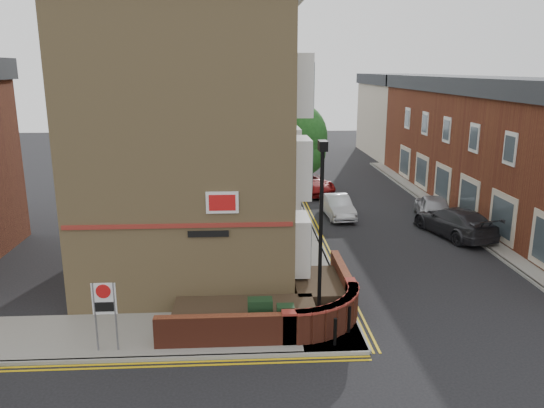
{
  "coord_description": "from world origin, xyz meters",
  "views": [
    {
      "loc": [
        -0.83,
        -14.41,
        8.5
      ],
      "look_at": [
        0.24,
        4.0,
        3.78
      ],
      "focal_mm": 35.0,
      "sensor_mm": 36.0,
      "label": 1
    }
  ],
  "objects": [
    {
      "name": "grey_car_far",
      "position": [
        10.22,
        11.52,
        0.76
      ],
      "size": [
        3.41,
        5.59,
        1.51
      ],
      "primitive_type": "imported",
      "rotation": [
        0.0,
        0.0,
        3.41
      ],
      "color": "#28282C",
      "rests_on": "ground"
    },
    {
      "name": "utility_cabinet_large",
      "position": [
        -0.3,
        1.3,
        0.72
      ],
      "size": [
        0.8,
        0.45,
        1.2
      ],
      "primitive_type": "cube",
      "color": "#163218",
      "rests_on": "pavement_corner"
    },
    {
      "name": "yellow_lines_side",
      "position": [
        -3.5,
        -0.25,
        0.01
      ],
      "size": [
        13.0,
        0.28,
        0.01
      ],
      "primitive_type": "cube",
      "color": "gold",
      "rests_on": "ground"
    },
    {
      "name": "pavement_corner",
      "position": [
        -3.5,
        1.5,
        0.06
      ],
      "size": [
        13.0,
        3.0,
        0.12
      ],
      "primitive_type": "cube",
      "color": "gray",
      "rests_on": "ground"
    },
    {
      "name": "tree_far",
      "position": [
        2.0,
        30.05,
        4.91
      ],
      "size": [
        3.81,
        3.81,
        7.0
      ],
      "color": "#382B1E",
      "rests_on": "pavement_main"
    },
    {
      "name": "bollard_far",
      "position": [
        2.6,
        1.2,
        0.57
      ],
      "size": [
        0.11,
        0.11,
        0.9
      ],
      "primitive_type": "cylinder",
      "color": "black",
      "rests_on": "pavement_corner"
    },
    {
      "name": "kerb_side",
      "position": [
        -3.5,
        0.0,
        0.06
      ],
      "size": [
        13.0,
        0.15,
        0.12
      ],
      "primitive_type": "cube",
      "color": "gray",
      "rests_on": "ground"
    },
    {
      "name": "traffic_light_assembly",
      "position": [
        2.4,
        25.0,
        2.78
      ],
      "size": [
        0.2,
        0.16,
        4.2
      ],
      "color": "black",
      "rests_on": "pavement_main"
    },
    {
      "name": "utility_cabinet_small",
      "position": [
        0.5,
        1.0,
        0.67
      ],
      "size": [
        0.55,
        0.4,
        1.1
      ],
      "primitive_type": "cube",
      "color": "#163218",
      "rests_on": "pavement_corner"
    },
    {
      "name": "yellow_lines_main",
      "position": [
        3.25,
        16.0,
        0.01
      ],
      "size": [
        0.28,
        32.0,
        0.01
      ],
      "primitive_type": "cube",
      "color": "gold",
      "rests_on": "ground"
    },
    {
      "name": "zone_sign",
      "position": [
        -5.0,
        0.5,
        1.64
      ],
      "size": [
        0.72,
        0.07,
        2.2
      ],
      "color": "slate",
      "rests_on": "pavement_corner"
    },
    {
      "name": "kerb_main_far",
      "position": [
        11.0,
        13.0,
        0.06
      ],
      "size": [
        0.15,
        40.0,
        0.12
      ],
      "primitive_type": "cube",
      "color": "gray",
      "rests_on": "ground"
    },
    {
      "name": "garden_wall",
      "position": [
        0.0,
        2.5,
        0.0
      ],
      "size": [
        6.8,
        6.0,
        1.2
      ],
      "primitive_type": null,
      "color": "maroon",
      "rests_on": "ground"
    },
    {
      "name": "far_terrace_cream",
      "position": [
        14.5,
        38.0,
        4.05
      ],
      "size": [
        5.4,
        12.4,
        8.0
      ],
      "color": "#C0B49E",
      "rests_on": "ground"
    },
    {
      "name": "tree_near",
      "position": [
        2.0,
        14.05,
        4.7
      ],
      "size": [
        3.64,
        3.65,
        6.7
      ],
      "color": "#382B1E",
      "rests_on": "pavement_main"
    },
    {
      "name": "kerb_main_near",
      "position": [
        3.0,
        16.0,
        0.06
      ],
      "size": [
        0.15,
        32.0,
        0.12
      ],
      "primitive_type": "cube",
      "color": "gray",
      "rests_on": "ground"
    },
    {
      "name": "tree_mid",
      "position": [
        2.0,
        22.05,
        5.2
      ],
      "size": [
        4.03,
        4.03,
        7.42
      ],
      "color": "#382B1E",
      "rests_on": "pavement_main"
    },
    {
      "name": "silver_car_near",
      "position": [
        4.77,
        15.44,
        0.65
      ],
      "size": [
        1.63,
        4.0,
        1.29
      ],
      "primitive_type": "imported",
      "rotation": [
        0.0,
        0.0,
        0.07
      ],
      "color": "silver",
      "rests_on": "ground"
    },
    {
      "name": "lamppost",
      "position": [
        1.6,
        1.2,
        3.34
      ],
      "size": [
        0.25,
        0.5,
        6.3
      ],
      "color": "black",
      "rests_on": "pavement_corner"
    },
    {
      "name": "bollard_near",
      "position": [
        2.0,
        0.4,
        0.57
      ],
      "size": [
        0.11,
        0.11,
        0.9
      ],
      "primitive_type": "cylinder",
      "color": "black",
      "rests_on": "pavement_corner"
    },
    {
      "name": "ground",
      "position": [
        0.0,
        0.0,
        0.0
      ],
      "size": [
        120.0,
        120.0,
        0.0
      ],
      "primitive_type": "plane",
      "color": "black",
      "rests_on": "ground"
    },
    {
      "name": "pavement_far",
      "position": [
        13.0,
        13.0,
        0.06
      ],
      "size": [
        4.0,
        40.0,
        0.12
      ],
      "primitive_type": "cube",
      "color": "gray",
      "rests_on": "ground"
    },
    {
      "name": "corner_building",
      "position": [
        -2.84,
        8.0,
        6.23
      ],
      "size": [
        8.95,
        10.4,
        13.6
      ],
      "color": "tan",
      "rests_on": "ground"
    },
    {
      "name": "pavement_main",
      "position": [
        2.0,
        16.0,
        0.06
      ],
      "size": [
        2.0,
        32.0,
        0.12
      ],
      "primitive_type": "cube",
      "color": "gray",
      "rests_on": "ground"
    },
    {
      "name": "red_car_main",
      "position": [
        3.6,
        21.83,
        0.75
      ],
      "size": [
        4.36,
        5.92,
        1.5
      ],
      "primitive_type": "imported",
      "rotation": [
        0.0,
        0.0,
        0.4
      ],
      "color": "maroon",
      "rests_on": "ground"
    },
    {
      "name": "silver_car_far",
      "position": [
        10.22,
        14.69,
        0.74
      ],
      "size": [
        2.55,
        4.61,
        1.49
      ],
      "primitive_type": "imported",
      "rotation": [
        0.0,
        0.0,
        2.95
      ],
      "color": "#999AA1",
      "rests_on": "ground"
    },
    {
      "name": "far_terrace",
      "position": [
        14.5,
        17.0,
        4.04
      ],
      "size": [
        5.4,
        30.4,
        8.0
      ],
      "color": "maroon",
      "rests_on": "ground"
    }
  ]
}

